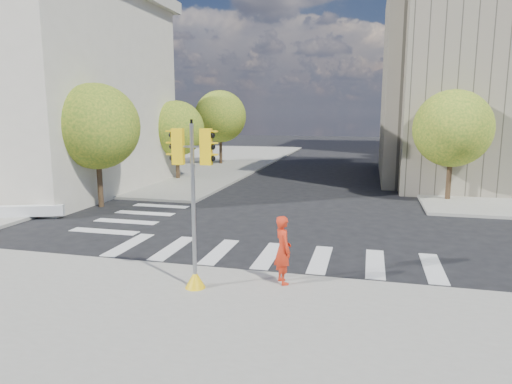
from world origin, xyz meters
TOP-DOWN VIEW (x-y plane):
  - ground at (0.00, 0.00)m, footprint 160.00×160.00m
  - sidewalk_far_left at (-20.00, 26.00)m, footprint 28.00×40.00m
  - tree_lw_near at (-10.50, 4.00)m, footprint 4.40×4.40m
  - tree_lw_mid at (-10.50, 14.00)m, footprint 4.00×4.00m
  - tree_lw_far at (-10.50, 24.00)m, footprint 4.80×4.80m
  - tree_re_near at (7.50, 10.00)m, footprint 4.20×4.20m
  - tree_re_mid at (7.50, 22.00)m, footprint 4.60×4.60m
  - tree_re_far at (7.50, 34.00)m, footprint 4.00×4.00m
  - lamp_near at (8.00, 14.00)m, footprint 0.35×0.18m
  - lamp_far at (8.00, 28.00)m, footprint 0.35×0.18m
  - traffic_signal at (-1.35, -5.74)m, footprint 1.08×0.56m
  - photographer at (0.93, -4.79)m, footprint 0.77×0.85m

SIDE VIEW (x-z plane):
  - ground at x=0.00m, z-range 0.00..0.00m
  - sidewalk_far_left at x=-20.00m, z-range 0.00..0.15m
  - photographer at x=0.93m, z-range 0.15..2.10m
  - traffic_signal at x=-1.35m, z-range -0.20..4.40m
  - tree_lw_mid at x=-10.50m, z-range 0.88..6.65m
  - tree_re_far at x=7.50m, z-range 0.93..6.80m
  - tree_re_near at x=7.50m, z-range 0.97..7.13m
  - tree_lw_near at x=-10.50m, z-range 1.00..7.41m
  - tree_re_mid at x=7.50m, z-range 1.02..7.68m
  - tree_lw_far at x=-10.50m, z-range 1.07..8.01m
  - lamp_near at x=8.00m, z-range 0.52..8.63m
  - lamp_far at x=8.00m, z-range 0.52..8.63m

